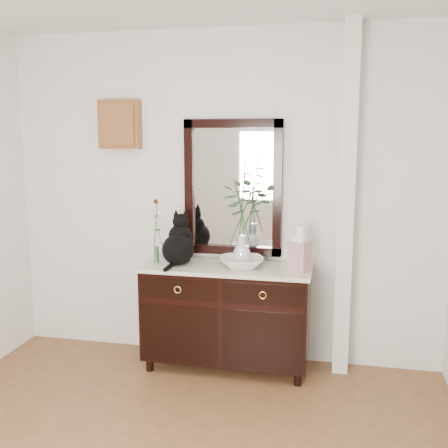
% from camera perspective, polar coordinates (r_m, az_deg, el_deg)
% --- Properties ---
extents(wall_back, '(3.60, 0.04, 2.70)m').
position_cam_1_polar(wall_back, '(4.30, -0.32, 2.80)').
color(wall_back, white).
rests_on(wall_back, ground).
extents(pilaster, '(0.12, 0.20, 2.70)m').
position_cam_1_polar(pilaster, '(4.12, 13.14, 2.23)').
color(pilaster, white).
rests_on(pilaster, ground).
extents(sideboard, '(1.33, 0.52, 0.82)m').
position_cam_1_polar(sideboard, '(4.24, 0.29, -9.48)').
color(sideboard, black).
rests_on(sideboard, ground).
extents(wall_mirror, '(0.80, 0.06, 1.10)m').
position_cam_1_polar(wall_mirror, '(4.26, 0.96, 3.94)').
color(wall_mirror, black).
rests_on(wall_mirror, wall_back).
extents(key_cabinet, '(0.35, 0.10, 0.40)m').
position_cam_1_polar(key_cabinet, '(4.49, -11.27, 10.58)').
color(key_cabinet, brown).
rests_on(key_cabinet, wall_back).
extents(cat, '(0.29, 0.35, 0.41)m').
position_cam_1_polar(cat, '(4.16, -5.02, -1.64)').
color(cat, black).
rests_on(cat, sideboard).
extents(lotus_bowl, '(0.41, 0.41, 0.08)m').
position_cam_1_polar(lotus_bowl, '(4.07, 1.94, -4.20)').
color(lotus_bowl, silver).
rests_on(lotus_bowl, sideboard).
extents(vase_branches, '(0.45, 0.45, 0.82)m').
position_cam_1_polar(vase_branches, '(3.99, 1.98, 1.22)').
color(vase_branches, silver).
rests_on(vase_branches, lotus_bowl).
extents(bud_vase_rose, '(0.08, 0.08, 0.53)m').
position_cam_1_polar(bud_vase_rose, '(4.20, -7.42, -0.72)').
color(bud_vase_rose, '#336D3A').
rests_on(bud_vase_rose, sideboard).
extents(ginger_jar, '(0.18, 0.18, 0.37)m').
position_cam_1_polar(ginger_jar, '(3.97, 8.24, -2.54)').
color(ginger_jar, silver).
rests_on(ginger_jar, sideboard).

